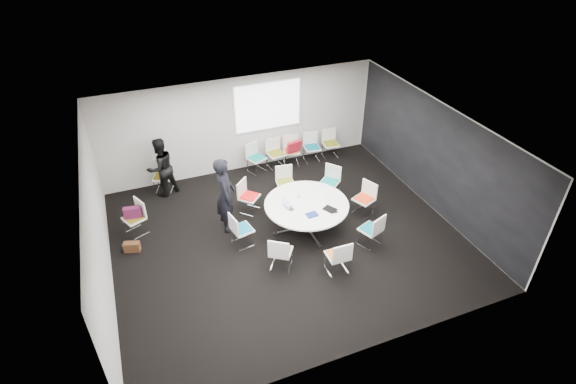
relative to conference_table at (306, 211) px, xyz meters
name	(u,v)px	position (x,y,z in m)	size (l,w,h in m)	color
room_shell	(290,188)	(-0.48, -0.14, 0.88)	(8.08, 7.08, 2.88)	black
conference_table	(306,211)	(0.00, 0.00, 0.00)	(2.02, 2.02, 0.73)	silver
projection_screen	(268,106)	(0.22, 3.32, 1.33)	(1.90, 0.03, 1.35)	white
chair_ring_a	(363,205)	(1.60, 0.01, -0.24)	(0.59, 0.60, 0.88)	silver
chair_ring_b	(329,187)	(1.14, 1.04, -0.24)	(0.64, 0.64, 0.88)	silver
chair_ring_c	(285,188)	(0.02, 1.44, -0.24)	(0.52, 0.51, 0.88)	silver
chair_ring_d	(249,202)	(-1.09, 1.18, -0.24)	(0.64, 0.64, 0.88)	silver
chair_ring_e	(242,235)	(-1.64, -0.02, -0.24)	(0.53, 0.54, 0.88)	silver
chair_ring_f	(281,258)	(-1.07, -1.07, -0.24)	(0.63, 0.63, 0.88)	silver
chair_ring_g	(337,262)	(0.03, -1.64, -0.24)	(0.47, 0.46, 0.88)	silver
chair_ring_h	(370,235)	(1.14, -1.12, -0.24)	(0.59, 0.58, 0.88)	silver
chair_back_a	(257,163)	(-0.29, 2.99, -0.24)	(0.60, 0.59, 0.88)	silver
chair_back_b	(276,159)	(0.33, 3.02, -0.24)	(0.52, 0.51, 0.88)	silver
chair_back_c	(291,156)	(0.83, 3.02, -0.24)	(0.55, 0.55, 0.88)	silver
chair_back_d	(312,152)	(1.49, 2.98, -0.24)	(0.50, 0.49, 0.88)	silver
chair_back_e	(330,149)	(2.11, 2.98, -0.24)	(0.50, 0.49, 0.88)	silver
chair_spare_left	(136,224)	(-3.89, 1.33, -0.24)	(0.60, 0.60, 0.88)	silver
chair_person_back	(163,182)	(-2.99, 2.97, -0.24)	(0.59, 0.58, 0.88)	silver
person_main	(225,195)	(-1.78, 0.74, 0.45)	(0.71, 0.46, 1.93)	black
person_back	(161,167)	(-3.00, 2.81, 0.32)	(0.81, 0.63, 1.66)	black
laptop	(290,207)	(-0.41, 0.01, 0.23)	(0.29, 0.19, 0.02)	#333338
laptop_lid	(286,202)	(-0.50, 0.07, 0.34)	(0.30, 0.02, 0.22)	silver
notebook_black	(330,209)	(0.42, -0.42, 0.22)	(0.22, 0.30, 0.02)	black
tablet_folio	(312,215)	(-0.07, -0.46, 0.23)	(0.26, 0.20, 0.03)	navy
papers_right	(321,197)	(0.44, 0.14, 0.22)	(0.30, 0.21, 0.00)	white
papers_front	(332,200)	(0.63, -0.08, 0.22)	(0.30, 0.21, 0.00)	silver
cup	(299,196)	(-0.07, 0.32, 0.26)	(0.08, 0.08, 0.09)	white
phone	(335,212)	(0.47, -0.56, 0.22)	(0.14, 0.07, 0.01)	black
maroon_bag	(133,212)	(-3.91, 1.33, 0.10)	(0.40, 0.14, 0.28)	#551639
brown_bag	(132,247)	(-4.08, 0.69, -0.40)	(0.36, 0.16, 0.24)	#4C2B18
red_jacket	(294,147)	(0.82, 2.80, 0.18)	(0.44, 0.10, 0.35)	#A61423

